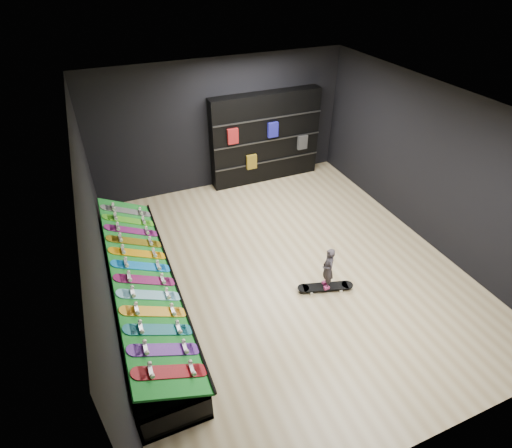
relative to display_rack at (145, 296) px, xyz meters
name	(u,v)px	position (x,y,z in m)	size (l,w,h in m)	color
floor	(285,267)	(2.55, 0.00, -0.25)	(6.00, 7.00, 0.01)	#C6B386
ceiling	(294,110)	(2.55, 0.00, 2.75)	(6.00, 7.00, 0.01)	white
wall_back	(221,125)	(2.55, 3.50, 1.25)	(6.00, 0.02, 3.00)	black
wall_front	(447,372)	(2.55, -3.50, 1.25)	(6.00, 0.02, 3.00)	black
wall_left	(98,242)	(-0.45, 0.00, 1.25)	(0.02, 7.00, 3.00)	black
wall_right	(431,167)	(5.55, 0.00, 1.25)	(0.02, 7.00, 3.00)	black
display_rack	(145,296)	(0.00, 0.00, 0.00)	(0.90, 4.50, 0.50)	black
turf_ramp	(143,274)	(0.05, 0.00, 0.46)	(1.00, 4.50, 0.04)	#116C1D
back_shelving	(265,138)	(3.60, 3.32, 0.84)	(2.72, 0.32, 2.18)	black
floor_skateboard	(325,288)	(2.94, -0.79, -0.20)	(0.98, 0.22, 0.09)	black
child	(327,276)	(2.94, -0.79, 0.08)	(0.18, 0.13, 0.48)	black
display_board_0	(171,372)	(0.06, -1.90, 0.49)	(0.98, 0.22, 0.09)	red
display_board_1	(165,350)	(0.06, -1.55, 0.49)	(0.98, 0.22, 0.09)	purple
display_board_2	(159,330)	(0.06, -1.21, 0.49)	(0.98, 0.22, 0.09)	#0C8C99
display_board_3	(154,311)	(0.06, -0.86, 0.49)	(0.98, 0.22, 0.09)	orange
display_board_4	(150,295)	(0.06, -0.52, 0.49)	(0.98, 0.22, 0.09)	#0CB2E5
display_board_5	(146,280)	(0.06, -0.17, 0.49)	(0.98, 0.22, 0.09)	#E5198C
display_board_6	(142,266)	(0.06, 0.17, 0.49)	(0.98, 0.22, 0.09)	blue
display_board_7	(138,253)	(0.06, 0.52, 0.49)	(0.98, 0.22, 0.09)	yellow
display_board_8	(135,241)	(0.06, 0.86, 0.49)	(0.98, 0.22, 0.09)	yellow
display_board_9	(132,231)	(0.06, 1.21, 0.49)	(0.98, 0.22, 0.09)	#2626BF
display_board_10	(129,220)	(0.06, 1.55, 0.49)	(0.98, 0.22, 0.09)	green
display_board_11	(127,211)	(0.06, 1.90, 0.49)	(0.98, 0.22, 0.09)	black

